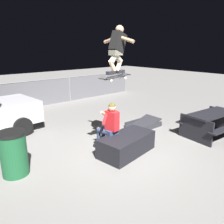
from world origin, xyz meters
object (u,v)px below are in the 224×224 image
object	(u,v)px
person_sitting_on_ledge	(109,124)
skateboard	(116,77)
ledge_box_main	(127,144)
skater_airborne	(117,48)
picnic_table_back	(211,120)
trash_bin	(14,153)
kicker_ramp	(143,125)

from	to	relation	value
person_sitting_on_ledge	skateboard	size ratio (longest dim) A/B	1.29
ledge_box_main	skater_airborne	size ratio (longest dim) A/B	1.36
picnic_table_back	trash_bin	world-z (taller)	trash_bin
ledge_box_main	trash_bin	bearing A→B (deg)	160.81
ledge_box_main	picnic_table_back	size ratio (longest dim) A/B	0.83
skater_airborne	skateboard	bearing A→B (deg)	-170.61
person_sitting_on_ledge	skateboard	bearing A→B (deg)	-42.49
trash_bin	ledge_box_main	bearing A→B (deg)	-19.19
ledge_box_main	kicker_ramp	bearing A→B (deg)	29.24
ledge_box_main	skateboard	bearing A→B (deg)	112.64
person_sitting_on_ledge	kicker_ramp	distance (m)	2.29
skateboard	skater_airborne	bearing A→B (deg)	9.39
ledge_box_main	person_sitting_on_ledge	bearing A→B (deg)	121.10
ledge_box_main	skateboard	size ratio (longest dim) A/B	1.47
skater_airborne	trash_bin	distance (m)	3.33
person_sitting_on_ledge	skater_airborne	distance (m)	1.93
picnic_table_back	trash_bin	size ratio (longest dim) A/B	1.86
kicker_ramp	skater_airborne	bearing A→B (deg)	-159.37
ledge_box_main	person_sitting_on_ledge	xyz separation A→B (m)	(-0.25, 0.42, 0.50)
ledge_box_main	skater_airborne	xyz separation A→B (m)	(-0.07, 0.31, 2.42)
kicker_ramp	picnic_table_back	xyz separation A→B (m)	(0.99, -1.89, 0.44)
kicker_ramp	trash_bin	size ratio (longest dim) A/B	1.21
skateboard	skater_airborne	distance (m)	0.69
skater_airborne	trash_bin	bearing A→B (deg)	166.96
ledge_box_main	skateboard	distance (m)	1.76
person_sitting_on_ledge	trash_bin	distance (m)	2.34
person_sitting_on_ledge	picnic_table_back	size ratio (longest dim) A/B	0.73
ledge_box_main	kicker_ramp	xyz separation A→B (m)	(1.84, 1.03, -0.19)
trash_bin	person_sitting_on_ledge	bearing A→B (deg)	-11.51
ledge_box_main	picnic_table_back	world-z (taller)	picnic_table_back
person_sitting_on_ledge	skateboard	world-z (taller)	skateboard
skateboard	skater_airborne	world-z (taller)	skater_airborne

